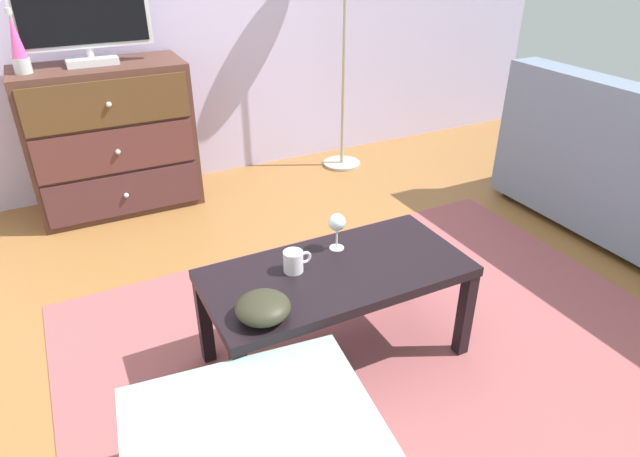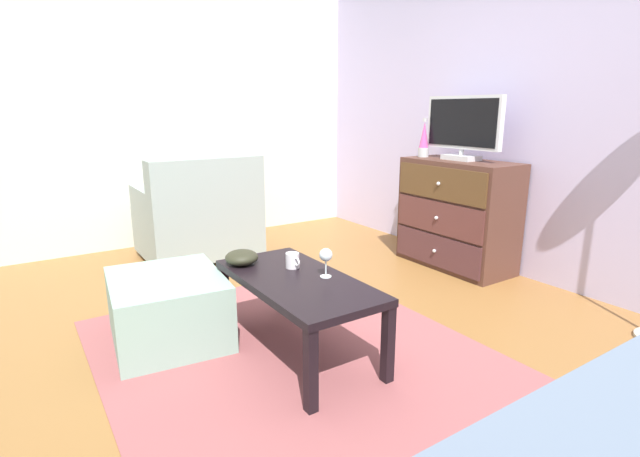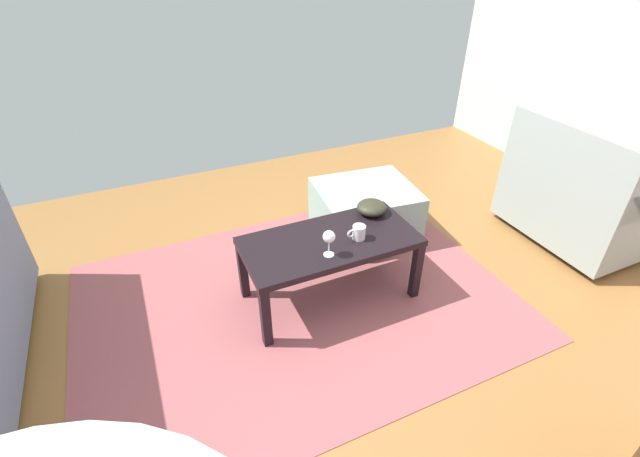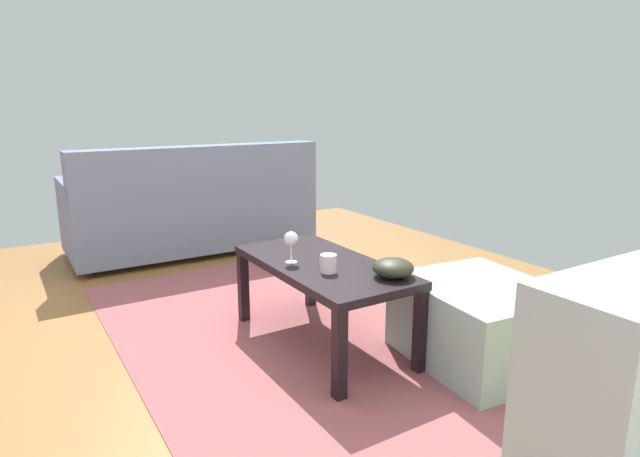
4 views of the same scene
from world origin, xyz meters
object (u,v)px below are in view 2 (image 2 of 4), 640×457
at_px(wine_glass, 326,256).
at_px(armchair, 200,219).
at_px(dresser, 457,214).
at_px(mug, 293,261).
at_px(lava_lamp, 424,140).
at_px(coffee_table, 297,288).
at_px(ottoman, 168,308).
at_px(tv, 463,126).
at_px(bowl_decorative, 242,257).

relative_size(wine_glass, armchair, 0.17).
height_order(dresser, mug, dresser).
distance_m(wine_glass, mug, 0.25).
distance_m(lava_lamp, mug, 2.02).
bearing_deg(armchair, wine_glass, -0.43).
xyz_separation_m(wine_glass, mug, (-0.22, -0.07, -0.07)).
height_order(lava_lamp, coffee_table, lava_lamp).
height_order(dresser, ottoman, dresser).
height_order(coffee_table, wine_glass, wine_glass).
xyz_separation_m(dresser, mug, (0.40, -1.81, 0.03)).
bearing_deg(tv, armchair, -127.78).
height_order(tv, coffee_table, tv).
bearing_deg(bowl_decorative, armchair, 169.16).
bearing_deg(tv, dresser, -48.41).
xyz_separation_m(mug, ottoman, (-0.39, -0.60, -0.29)).
bearing_deg(ottoman, dresser, 90.23).
bearing_deg(mug, wine_glass, 17.92).
height_order(dresser, tv, tv).
height_order(mug, ottoman, mug).
bearing_deg(ottoman, tv, 90.73).
distance_m(wine_glass, ottoman, 0.98).
relative_size(coffee_table, wine_glass, 6.54).
distance_m(dresser, lava_lamp, 0.70).
height_order(tv, lava_lamp, tv).
xyz_separation_m(lava_lamp, armchair, (-1.00, -1.68, -0.68)).
height_order(tv, wine_glass, tv).
bearing_deg(coffee_table, wine_glass, 61.96).
bearing_deg(mug, bowl_decorative, -134.64).
xyz_separation_m(coffee_table, ottoman, (-0.55, -0.54, -0.19)).
relative_size(dresser, tv, 1.32).
relative_size(coffee_table, ottoman, 1.47).
relative_size(lava_lamp, wine_glass, 2.10).
bearing_deg(bowl_decorative, tv, 95.98).
xyz_separation_m(dresser, lava_lamp, (-0.38, -0.04, 0.59)).
xyz_separation_m(dresser, armchair, (-1.38, -1.73, -0.08)).
xyz_separation_m(tv, coffee_table, (0.58, -1.90, -0.78)).
bearing_deg(armchair, mug, -2.81).
distance_m(tv, lava_lamp, 0.38).
bearing_deg(tv, bowl_decorative, -84.02).
distance_m(wine_glass, bowl_decorative, 0.53).
bearing_deg(wine_glass, dresser, 109.83).
distance_m(coffee_table, ottoman, 0.79).
distance_m(lava_lamp, bowl_decorative, 2.14).
height_order(bowl_decorative, armchair, armchair).
height_order(mug, armchair, armchair).
distance_m(dresser, tv, 0.72).
distance_m(dresser, bowl_decorative, 2.04).
height_order(coffee_table, mug, mug).
relative_size(lava_lamp, mug, 2.89).
bearing_deg(coffee_table, ottoman, -135.48).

